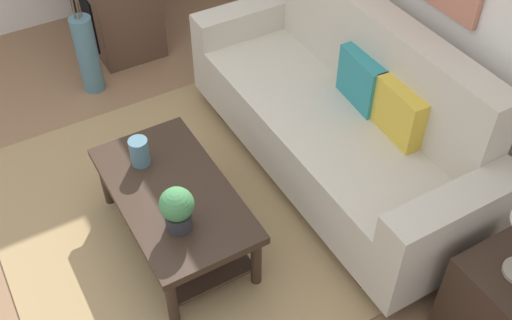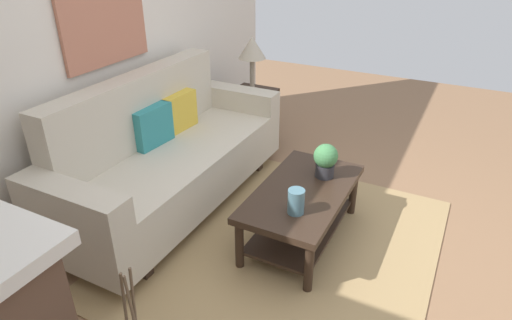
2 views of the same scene
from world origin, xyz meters
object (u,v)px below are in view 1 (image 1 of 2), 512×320
at_px(potted_plant_tabletop, 177,208).
at_px(tabletop_vase, 139,152).
at_px(throw_pillow_mustard, 400,112).
at_px(coffee_table, 174,204).
at_px(side_table, 502,306).
at_px(couch, 341,118).
at_px(throw_pillow_teal, 362,80).
at_px(floor_vase, 88,55).

bearing_deg(potted_plant_tabletop, tabletop_vase, 179.16).
distance_m(throw_pillow_mustard, tabletop_vase, 1.49).
bearing_deg(coffee_table, throw_pillow_mustard, 76.29).
height_order(coffee_table, side_table, side_table).
distance_m(tabletop_vase, potted_plant_tabletop, 0.54).
relative_size(couch, throw_pillow_teal, 6.26).
bearing_deg(potted_plant_tabletop, throw_pillow_mustard, 87.28).
bearing_deg(floor_vase, side_table, 19.39).
bearing_deg(throw_pillow_teal, couch, -90.00).
height_order(couch, throw_pillow_mustard, couch).
bearing_deg(side_table, floor_vase, -160.61).
height_order(coffee_table, tabletop_vase, tabletop_vase).
xyz_separation_m(coffee_table, side_table, (1.39, 1.13, -0.03)).
bearing_deg(throw_pillow_mustard, floor_vase, -148.19).
bearing_deg(coffee_table, potted_plant_tabletop, -16.16).
distance_m(throw_pillow_teal, throw_pillow_mustard, 0.35).
distance_m(potted_plant_tabletop, side_table, 1.68).
bearing_deg(side_table, coffee_table, -140.75).
distance_m(throw_pillow_teal, coffee_table, 1.34).
xyz_separation_m(throw_pillow_teal, potted_plant_tabletop, (0.29, -1.36, -0.11)).
height_order(throw_pillow_teal, potted_plant_tabletop, throw_pillow_teal).
height_order(throw_pillow_mustard, potted_plant_tabletop, throw_pillow_mustard).
bearing_deg(throw_pillow_teal, tabletop_vase, -100.53).
xyz_separation_m(throw_pillow_mustard, floor_vase, (-1.98, -1.23, -0.37)).
height_order(couch, side_table, couch).
bearing_deg(potted_plant_tabletop, side_table, 46.66).
bearing_deg(couch, throw_pillow_teal, 90.00).
bearing_deg(coffee_table, tabletop_vase, -167.44).
bearing_deg(tabletop_vase, throw_pillow_teal, 79.47).
height_order(couch, throw_pillow_teal, couch).
xyz_separation_m(throw_pillow_mustard, side_table, (1.07, -0.15, -0.40)).
height_order(couch, floor_vase, couch).
relative_size(coffee_table, side_table, 1.96).
height_order(couch, tabletop_vase, couch).
bearing_deg(couch, potted_plant_tabletop, -76.90).
distance_m(throw_pillow_mustard, potted_plant_tabletop, 1.37).
distance_m(tabletop_vase, floor_vase, 1.40).
height_order(tabletop_vase, potted_plant_tabletop, potted_plant_tabletop).
bearing_deg(throw_pillow_mustard, potted_plant_tabletop, -92.72).
relative_size(coffee_table, floor_vase, 1.79).
height_order(throw_pillow_teal, coffee_table, throw_pillow_teal).
bearing_deg(side_table, throw_pillow_mustard, 171.87).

